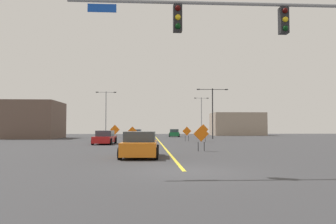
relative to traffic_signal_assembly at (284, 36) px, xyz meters
name	(u,v)px	position (x,y,z in m)	size (l,w,h in m)	color
ground	(184,172)	(-3.98, 0.01, -5.33)	(153.53, 153.53, 0.00)	#38383A
road_centre_stripe	(156,138)	(-3.98, 42.66, -5.32)	(0.16, 85.29, 0.01)	yellow
traffic_signal_assembly	(284,36)	(0.00, 0.00, 0.00)	(12.80, 0.44, 7.24)	gray
street_lamp_far_left	(201,113)	(5.90, 56.90, -0.59)	(3.07, 0.24, 8.05)	gray
street_lamp_mid_left	(106,110)	(-12.91, 47.65, -0.47)	(3.66, 0.24, 8.20)	gray
street_lamp_far_right	(213,108)	(4.32, 36.73, -0.71)	(4.72, 0.24, 7.57)	black
construction_sign_left_lane	(201,135)	(-1.57, 10.98, -4.20)	(1.13, 0.07, 1.80)	orange
construction_sign_right_shoulder	(187,132)	(-0.57, 28.20, -4.19)	(1.11, 0.08, 1.80)	orange
construction_sign_median_near	(203,130)	(1.23, 26.76, -3.99)	(1.27, 0.22, 2.09)	orange
construction_sign_left_shoulder	(115,131)	(-9.52, 29.57, -4.02)	(1.23, 0.34, 2.04)	orange
construction_sign_right_lane	(132,133)	(-7.09, 24.43, -4.20)	(1.17, 0.18, 1.81)	orange
car_orange_passing	(140,145)	(-5.82, 6.40, -4.63)	(2.27, 4.34, 1.45)	orange
car_white_distant	(136,134)	(-7.28, 42.25, -4.66)	(2.19, 4.29, 1.40)	white
car_green_near	(174,133)	(-0.56, 48.28, -4.67)	(2.13, 3.97, 1.40)	#196B38
car_red_far	(105,138)	(-9.76, 21.61, -4.69)	(2.15, 4.63, 1.38)	red
roadside_building_west	(34,120)	(-23.14, 40.42, -2.46)	(7.83, 8.94, 5.73)	brown
roadside_building_east	(237,124)	(13.97, 58.50, -2.90)	(10.88, 7.03, 4.86)	gray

